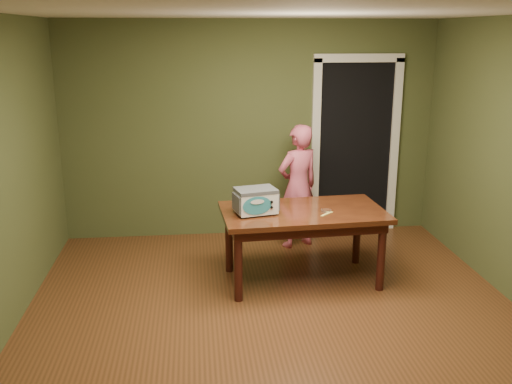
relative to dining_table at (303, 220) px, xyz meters
The scene contains 8 objects.
floor 1.25m from the dining_table, 110.51° to the right, with size 5.00×5.00×0.00m, color brown.
room_shell 1.50m from the dining_table, 110.51° to the right, with size 4.52×5.02×2.61m.
doorway 2.05m from the dining_table, 62.53° to the left, with size 1.10×0.66×2.25m.
dining_table is the anchor object (origin of this frame).
toy_oven 0.54m from the dining_table, behind, with size 0.45×0.35×0.25m.
baking_pan 0.25m from the dining_table, 19.93° to the right, with size 0.10×0.10×0.02m.
spatula 0.28m from the dining_table, 37.81° to the right, with size 0.18×0.03×0.01m, color #DDCC60.
child 0.99m from the dining_table, 82.61° to the left, with size 0.53×0.35×1.45m, color #CF5571.
Camera 1 is at (-0.67, -4.29, 2.45)m, focal length 40.00 mm.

